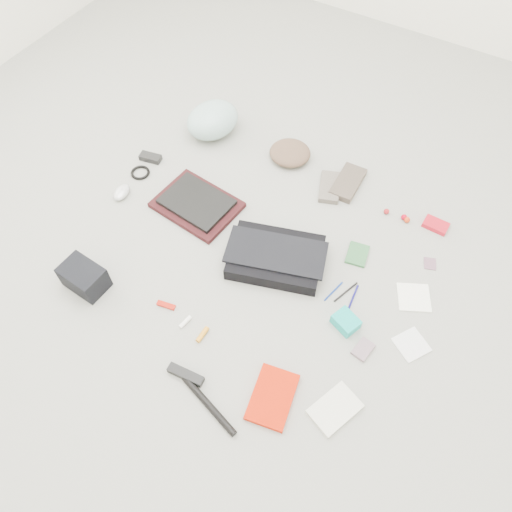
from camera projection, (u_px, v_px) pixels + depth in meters
The scene contains 33 objects.
ground_plane at pixel (256, 262), 2.15m from camera, with size 4.00×4.00×0.00m, color gray.
messenger_bag at pixel (276, 257), 2.13m from camera, with size 0.39×0.28×0.06m, color black.
bag_flap at pixel (276, 252), 2.10m from camera, with size 0.42×0.19×0.01m, color black.
laptop_sleeve at pixel (197, 205), 2.32m from camera, with size 0.37×0.28×0.03m, color black.
laptop at pixel (197, 202), 2.30m from camera, with size 0.30×0.22×0.02m, color black.
bike_helmet at pixel (213, 120), 2.54m from camera, with size 0.23×0.28×0.17m, color #A5CDC8.
beanie at pixel (290, 153), 2.48m from camera, with size 0.21×0.19×0.07m, color brown.
mitten_left at pixel (330, 187), 2.38m from camera, with size 0.09×0.19×0.03m, color #685E54.
mitten_right at pixel (348, 183), 2.39m from camera, with size 0.11×0.22×0.03m, color brown.
power_brick at pixel (150, 158), 2.49m from camera, with size 0.11×0.05×0.03m, color black.
cable_coil at pixel (140, 173), 2.44m from camera, with size 0.09×0.09×0.01m, color black.
mouse at pixel (121, 192), 2.35m from camera, with size 0.06×0.11×0.04m, color silver.
camera_bag at pixel (84, 277), 2.05m from camera, with size 0.18×0.12×0.11m, color black.
multitool at pixel (166, 305), 2.03m from camera, with size 0.08×0.02×0.01m, color #A71105.
toiletry_tube_white at pixel (185, 322), 1.99m from camera, with size 0.02×0.02×0.06m, color white.
toiletry_tube_orange at pixel (202, 335), 1.95m from camera, with size 0.02×0.02×0.07m, color orange.
u_lock at pixel (186, 375), 1.86m from camera, with size 0.14×0.04×0.03m, color black.
bike_pump at pixel (209, 405), 1.80m from camera, with size 0.03×0.03×0.28m, color black.
book_red at pixel (272, 397), 1.81m from camera, with size 0.15×0.22×0.02m, color red.
book_white at pixel (335, 409), 1.79m from camera, with size 0.12×0.18×0.02m, color beige.
notepad at pixel (357, 254), 2.17m from camera, with size 0.09×0.12×0.01m, color #2C5F33.
pen_blue at pixel (333, 291), 2.07m from camera, with size 0.01×0.01×0.12m, color navy.
pen_black at pixel (346, 292), 2.07m from camera, with size 0.01×0.01×0.14m, color black.
pen_navy at pixel (352, 300), 2.05m from camera, with size 0.01×0.01×0.15m, color #110E59.
accordion_wallet at pixel (346, 322), 1.97m from camera, with size 0.10×0.08×0.05m, color #0AAEA3.
card_deck at pixel (363, 349), 1.92m from camera, with size 0.06×0.09×0.02m, color gray.
napkin_top at pixel (414, 297), 2.05m from camera, with size 0.13×0.13×0.01m, color white.
napkin_bottom at pixel (411, 345), 1.94m from camera, with size 0.11×0.11×0.01m, color silver.
lollipop_a at pixel (387, 211), 2.30m from camera, with size 0.03×0.03×0.03m, color maroon.
lollipop_b at pixel (404, 217), 2.28m from camera, with size 0.03×0.03×0.03m, color #B00116.
lollipop_c at pixel (407, 220), 2.27m from camera, with size 0.03×0.03×0.03m, color red.
altoids_tin at pixel (436, 225), 2.25m from camera, with size 0.11×0.07×0.02m, color red.
stamp_sheet at pixel (430, 264), 2.15m from camera, with size 0.05×0.06×0.00m, color #7C5366.
Camera 1 is at (0.60, -1.02, 1.80)m, focal length 35.00 mm.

